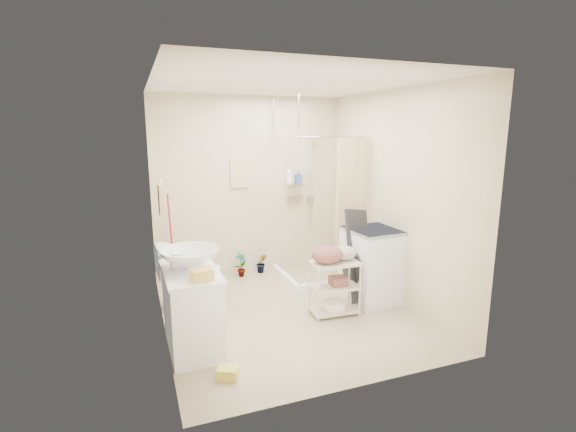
# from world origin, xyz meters

# --- Properties ---
(floor) EXTENTS (3.20, 3.20, 0.00)m
(floor) POSITION_xyz_m (0.00, 0.00, 0.00)
(floor) COLOR tan
(floor) RESTS_ON ground
(ceiling) EXTENTS (2.80, 3.20, 0.04)m
(ceiling) POSITION_xyz_m (0.00, 0.00, 2.60)
(ceiling) COLOR silver
(ceiling) RESTS_ON ground
(wall_back) EXTENTS (2.80, 0.04, 2.60)m
(wall_back) POSITION_xyz_m (0.00, 1.60, 1.30)
(wall_back) COLOR beige
(wall_back) RESTS_ON ground
(wall_front) EXTENTS (2.80, 0.04, 2.60)m
(wall_front) POSITION_xyz_m (0.00, -1.60, 1.30)
(wall_front) COLOR beige
(wall_front) RESTS_ON ground
(wall_left) EXTENTS (0.04, 3.20, 2.60)m
(wall_left) POSITION_xyz_m (-1.40, 0.00, 1.30)
(wall_left) COLOR beige
(wall_left) RESTS_ON ground
(wall_right) EXTENTS (0.04, 3.20, 2.60)m
(wall_right) POSITION_xyz_m (1.40, 0.00, 1.30)
(wall_right) COLOR beige
(wall_right) RESTS_ON ground
(vanity) EXTENTS (0.52, 0.91, 0.80)m
(vanity) POSITION_xyz_m (-1.16, -0.45, 0.40)
(vanity) COLOR white
(vanity) RESTS_ON ground
(sink) EXTENTS (0.71, 0.71, 0.20)m
(sink) POSITION_xyz_m (-1.15, -0.39, 0.89)
(sink) COLOR silver
(sink) RESTS_ON vanity
(counter_basket) EXTENTS (0.20, 0.16, 0.10)m
(counter_basket) POSITION_xyz_m (-1.10, -0.77, 0.85)
(counter_basket) COLOR gold
(counter_basket) RESTS_ON vanity
(floor_basket) EXTENTS (0.31, 0.29, 0.14)m
(floor_basket) POSITION_xyz_m (-0.96, -1.10, 0.07)
(floor_basket) COLOR #EDDD4D
(floor_basket) RESTS_ON ground
(toilet) EXTENTS (0.80, 0.48, 0.79)m
(toilet) POSITION_xyz_m (-1.04, 0.58, 0.40)
(toilet) COLOR silver
(toilet) RESTS_ON ground
(mop) EXTENTS (0.16, 0.16, 1.28)m
(mop) POSITION_xyz_m (-1.22, 1.45, 0.64)
(mop) COLOR red
(mop) RESTS_ON ground
(potted_plant_a) EXTENTS (0.23, 0.21, 0.37)m
(potted_plant_a) POSITION_xyz_m (-0.22, 1.38, 0.18)
(potted_plant_a) COLOR #9C5B37
(potted_plant_a) RESTS_ON ground
(potted_plant_b) EXTENTS (0.17, 0.15, 0.30)m
(potted_plant_b) POSITION_xyz_m (0.12, 1.45, 0.15)
(potted_plant_b) COLOR brown
(potted_plant_b) RESTS_ON ground
(hanging_towel) EXTENTS (0.28, 0.03, 0.42)m
(hanging_towel) POSITION_xyz_m (-0.15, 1.58, 1.50)
(hanging_towel) COLOR beige
(hanging_towel) RESTS_ON wall_back
(towel_ring) EXTENTS (0.04, 0.22, 0.34)m
(towel_ring) POSITION_xyz_m (-1.38, -0.20, 1.47)
(towel_ring) COLOR #D6BC78
(towel_ring) RESTS_ON wall_left
(tp_holder) EXTENTS (0.08, 0.12, 0.14)m
(tp_holder) POSITION_xyz_m (-1.36, 0.05, 0.72)
(tp_holder) COLOR white
(tp_holder) RESTS_ON wall_left
(shower) EXTENTS (1.10, 1.10, 2.10)m
(shower) POSITION_xyz_m (0.85, 1.05, 1.05)
(shower) COLOR white
(shower) RESTS_ON ground
(shampoo_bottle_a) EXTENTS (0.12, 0.12, 0.26)m
(shampoo_bottle_a) POSITION_xyz_m (0.60, 1.53, 1.45)
(shampoo_bottle_a) COLOR white
(shampoo_bottle_a) RESTS_ON shower
(shampoo_bottle_b) EXTENTS (0.09, 0.09, 0.19)m
(shampoo_bottle_b) POSITION_xyz_m (0.75, 1.54, 1.41)
(shampoo_bottle_b) COLOR #364B9B
(shampoo_bottle_b) RESTS_ON shower
(washing_machine) EXTENTS (0.66, 0.68, 0.92)m
(washing_machine) POSITION_xyz_m (1.14, -0.02, 0.46)
(washing_machine) COLOR silver
(washing_machine) RESTS_ON ground
(laundry_rack) EXTENTS (0.56, 0.35, 0.76)m
(laundry_rack) POSITION_xyz_m (0.49, -0.24, 0.38)
(laundry_rack) COLOR beige
(laundry_rack) RESTS_ON ground
(ironing_board) EXTENTS (0.35, 0.17, 1.19)m
(ironing_board) POSITION_xyz_m (0.93, -0.02, 0.60)
(ironing_board) COLOR black
(ironing_board) RESTS_ON ground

